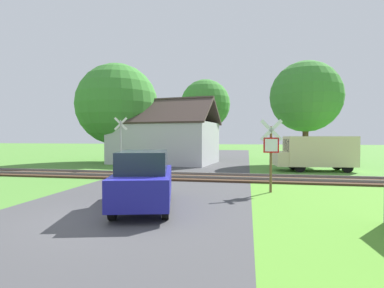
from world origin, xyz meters
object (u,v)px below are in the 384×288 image
object	(u,v)px
house	(165,141)
tree_center	(205,105)
crossing_sign_far	(121,140)
parked_car	(144,179)
tree_left	(117,105)
mail_truck	(316,152)
stop_sign_near	(271,150)
tree_right	(306,97)

from	to	relation	value
house	tree_center	bearing A→B (deg)	67.37
crossing_sign_far	parked_car	world-z (taller)	crossing_sign_far
house	tree_left	size ratio (longest dim) A/B	1.08
mail_truck	crossing_sign_far	bearing A→B (deg)	91.78
tree_left	mail_truck	bearing A→B (deg)	-14.59
stop_sign_near	crossing_sign_far	bearing A→B (deg)	-40.02
mail_truck	tree_right	bearing A→B (deg)	-8.47
stop_sign_near	crossing_sign_far	size ratio (longest dim) A/B	0.83
tree_left	mail_truck	world-z (taller)	tree_left
tree_center	stop_sign_near	bearing A→B (deg)	-73.46
stop_sign_near	tree_center	bearing A→B (deg)	-78.81
stop_sign_near	parked_car	bearing A→B (deg)	34.19
parked_car	tree_right	bearing A→B (deg)	50.78
tree_left	parked_car	xyz separation A→B (m)	(8.01, -15.57, -4.11)
tree_left	mail_truck	distance (m)	16.48
stop_sign_near	parked_car	world-z (taller)	stop_sign_near
stop_sign_near	tree_right	world-z (taller)	tree_right
stop_sign_near	parked_car	xyz separation A→B (m)	(-4.07, -3.36, -0.79)
crossing_sign_far	house	world-z (taller)	house
tree_right	mail_truck	distance (m)	6.24
house	parked_car	xyz separation A→B (m)	(3.71, -15.42, -0.96)
stop_sign_near	tree_right	bearing A→B (deg)	-111.02
tree_center	mail_truck	world-z (taller)	tree_center
tree_center	tree_left	xyz separation A→B (m)	(-7.09, -4.61, -0.34)
stop_sign_near	tree_left	xyz separation A→B (m)	(-12.08, 12.21, 3.32)
tree_right	parked_car	xyz separation A→B (m)	(-7.67, -16.19, -4.48)
stop_sign_near	mail_truck	xyz separation A→B (m)	(3.44, 8.17, -0.45)
stop_sign_near	tree_left	bearing A→B (deg)	-50.65
house	mail_truck	bearing A→B (deg)	-11.41
crossing_sign_far	tree_left	xyz separation A→B (m)	(-2.93, 5.88, 2.99)
tree_left	crossing_sign_far	bearing A→B (deg)	-63.52
parked_car	mail_truck	bearing A→B (deg)	43.03
crossing_sign_far	tree_left	world-z (taller)	tree_left
house	tree_left	bearing A→B (deg)	-174.30
tree_left	tree_center	bearing A→B (deg)	33.04
tree_left	stop_sign_near	bearing A→B (deg)	-45.31
house	parked_car	distance (m)	15.89
house	tree_center	distance (m)	6.53
tree_left	tree_right	bearing A→B (deg)	2.27
house	mail_truck	distance (m)	11.89
crossing_sign_far	parked_car	distance (m)	11.00
tree_right	tree_center	distance (m)	9.47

